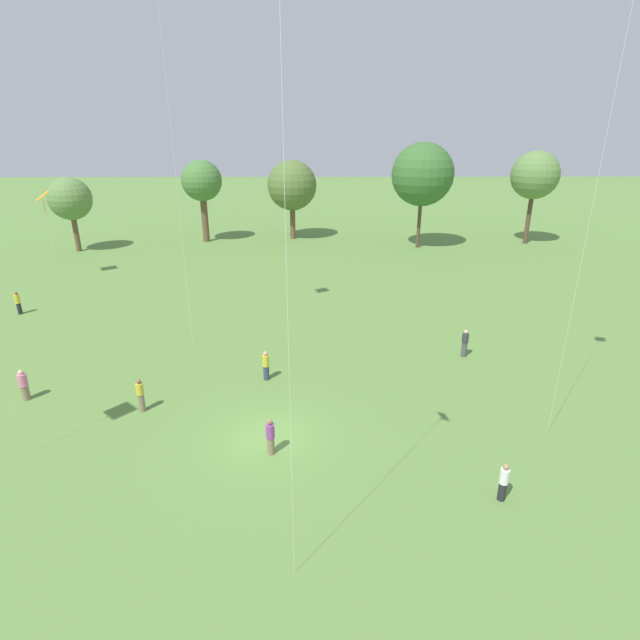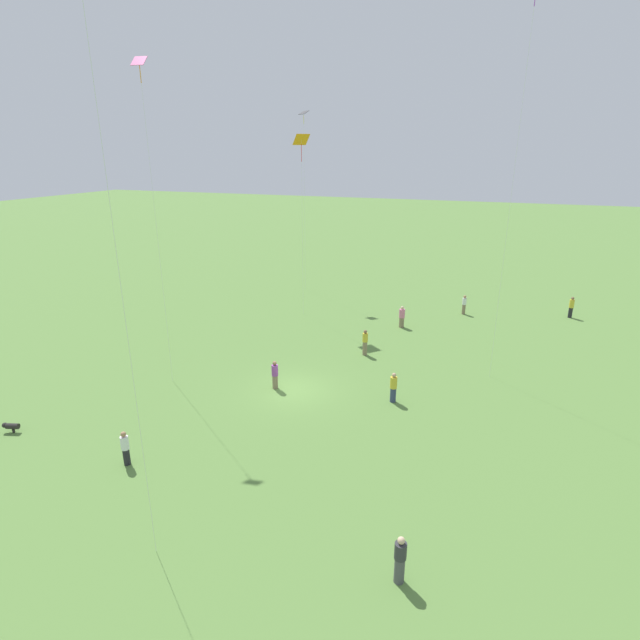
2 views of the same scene
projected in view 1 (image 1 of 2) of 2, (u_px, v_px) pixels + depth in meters
The scene contains 14 objects.
ground_plane at pixel (269, 439), 22.73m from camera, with size 240.00×240.00×0.00m, color #5B843D.
tree_0 at pixel (70, 199), 54.08m from camera, with size 4.58×4.58×8.08m.
tree_1 at pixel (202, 182), 58.22m from camera, with size 4.70×4.70×9.53m.
tree_2 at pixel (292, 186), 59.92m from camera, with size 5.91×5.91×9.42m.
tree_3 at pixel (423, 175), 54.90m from camera, with size 6.85×6.85×11.59m.
tree_4 at pixel (535, 175), 56.94m from camera, with size 5.39×5.39×10.60m.
person_1 at pixel (18, 303), 37.30m from camera, with size 0.52×0.52×1.78m.
person_2 at pixel (24, 385), 25.66m from camera, with size 0.62×0.62×1.71m.
person_3 at pixel (141, 395), 24.60m from camera, with size 0.51×0.51×1.78m.
person_4 at pixel (266, 366), 27.69m from camera, with size 0.54×0.54×1.72m.
person_5 at pixel (270, 437), 21.40m from camera, with size 0.41×0.41×1.71m.
person_7 at pixel (503, 482), 18.76m from camera, with size 0.39×0.39×1.63m.
person_8 at pixel (465, 343), 30.46m from camera, with size 0.55×0.55×1.76m.
kite_5 at pixel (43, 197), 43.09m from camera, with size 1.58×1.66×7.94m.
Camera 1 is at (2.15, -19.18, 13.38)m, focal length 28.00 mm.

